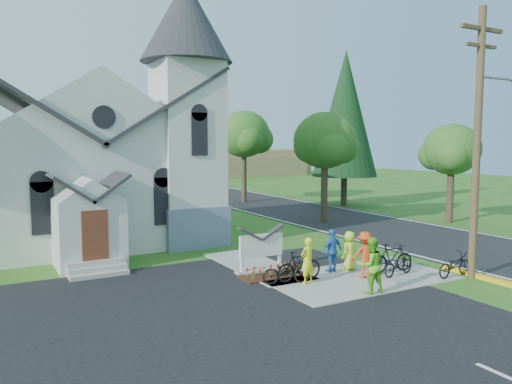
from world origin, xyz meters
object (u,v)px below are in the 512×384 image
bike_0 (286,271)px  cyclist_1 (371,265)px  bike_4 (454,265)px  bike_2 (398,264)px  church_sign (261,246)px  bike_1 (299,266)px  cyclist_2 (332,250)px  utility_pole (479,134)px  cyclist_3 (365,255)px  cyclist_0 (307,261)px  cyclist_4 (350,251)px  bike_3 (392,258)px

bike_0 → cyclist_1: size_ratio=0.91×
bike_4 → bike_2: bearing=52.4°
church_sign → bike_1: 2.11m
cyclist_1 → cyclist_2: (0.59, 2.84, -0.10)m
church_sign → utility_pole: 9.18m
cyclist_3 → bike_4: 3.45m
cyclist_0 → cyclist_2: (1.79, 0.87, 0.01)m
utility_pole → cyclist_4: 6.49m
cyclist_1 → cyclist_4: (1.35, 2.71, -0.17)m
bike_3 → cyclist_4: 1.65m
cyclist_4 → cyclist_2: bearing=-26.4°
bike_3 → bike_4: bike_3 is taller
bike_0 → bike_4: 6.48m
bike_2 → bike_4: (1.71, -1.17, 0.02)m
bike_4 → church_sign: bearing=50.0°
church_sign → bike_0: bearing=-94.4°
utility_pole → bike_3: 5.63m
bike_0 → cyclist_2: (2.48, 0.54, 0.39)m
cyclist_0 → bike_4: size_ratio=0.95×
cyclist_1 → cyclist_2: 2.90m
bike_4 → cyclist_1: bearing=86.7°
church_sign → cyclist_4: church_sign is taller
cyclist_1 → cyclist_2: size_ratio=1.12×
cyclist_1 → cyclist_2: cyclist_1 is taller
cyclist_3 → bike_2: bearing=-174.5°
church_sign → cyclist_3: cyclist_3 is taller
church_sign → cyclist_3: size_ratio=1.26×
cyclist_2 → bike_2: bearing=129.9°
cyclist_4 → bike_4: (2.82, -2.71, -0.32)m
church_sign → cyclist_0: cyclist_0 is taller
church_sign → utility_pole: (6.56, -4.70, 4.38)m
cyclist_0 → cyclist_2: cyclist_2 is taller
utility_pole → bike_3: bearing=139.6°
bike_0 → cyclist_3: bearing=-86.5°
church_sign → cyclist_3: 4.03m
cyclist_3 → bike_3: bearing=-155.8°
bike_2 → cyclist_1: bearing=105.0°
church_sign → bike_4: church_sign is taller
bike_4 → cyclist_4: bearing=42.8°
utility_pole → cyclist_2: utility_pole is taller
cyclist_1 → bike_2: bearing=-148.0°
bike_2 → utility_pole: bearing=-132.2°
utility_pole → cyclist_3: bearing=153.6°
cyclist_0 → bike_4: (5.37, -1.98, -0.37)m
bike_3 → cyclist_0: bearing=92.8°
cyclist_1 → utility_pole: bearing=-177.1°
bike_0 → cyclist_2: bearing=-60.0°
cyclist_3 → bike_4: size_ratio=0.99×
cyclist_1 → bike_1: bearing=-55.3°
cyclist_0 → cyclist_2: size_ratio=0.99×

